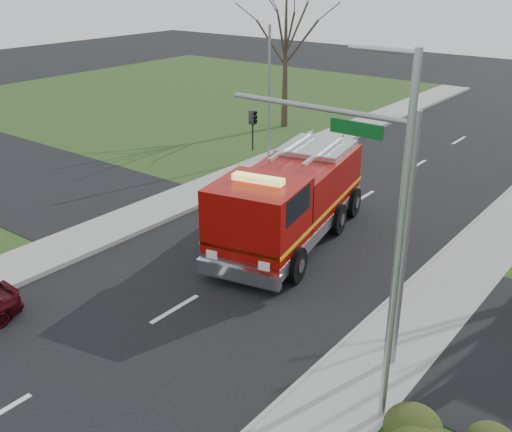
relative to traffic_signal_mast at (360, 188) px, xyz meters
The scene contains 8 objects.
ground 7.18m from the traffic_signal_mast, 163.94° to the right, with size 120.00×120.00×0.00m, color black.
sidewalk_right 4.97m from the traffic_signal_mast, 56.58° to the right, with size 2.40×80.00×0.15m, color gray.
sidewalk_left 12.41m from the traffic_signal_mast, behind, with size 2.40×80.00×0.15m, color gray.
bare_tree_left 23.97m from the traffic_signal_mast, 129.43° to the left, with size 4.50×4.50×9.00m.
traffic_signal_mast is the anchor object (origin of this frame).
streetlight_pole 2.78m from the traffic_signal_mast, 46.02° to the right, with size 1.48×0.16×8.40m.
utility_pole_far 17.38m from the traffic_signal_mast, 133.85° to the left, with size 0.14×0.14×7.00m, color gray.
fire_engine 7.71m from the traffic_signal_mast, 138.43° to the left, with size 4.71×8.98×3.45m.
Camera 1 is at (11.61, -10.97, 9.77)m, focal length 42.00 mm.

